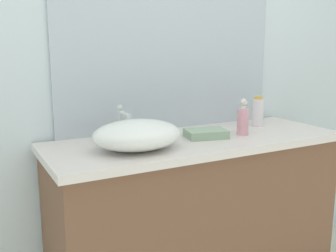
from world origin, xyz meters
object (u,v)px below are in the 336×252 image
object	(u,v)px
folded_hand_towel	(206,134)
lotion_bottle	(258,112)
soap_dispenser	(243,120)
sink_basin	(137,135)

from	to	relation	value
folded_hand_towel	lotion_bottle	bearing A→B (deg)	14.50
lotion_bottle	soap_dispenser	bearing A→B (deg)	-147.04
folded_hand_towel	sink_basin	bearing A→B (deg)	-173.01
sink_basin	soap_dispenser	xyz separation A→B (m)	(0.59, 0.02, 0.01)
lotion_bottle	folded_hand_towel	world-z (taller)	lotion_bottle
sink_basin	soap_dispenser	size ratio (longest dim) A/B	2.15
soap_dispenser	folded_hand_towel	size ratio (longest dim) A/B	0.94
soap_dispenser	lotion_bottle	bearing A→B (deg)	32.96
sink_basin	soap_dispenser	bearing A→B (deg)	1.47
soap_dispenser	folded_hand_towel	xyz separation A→B (m)	(-0.20, 0.03, -0.06)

